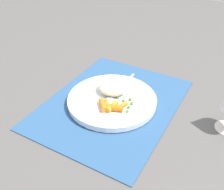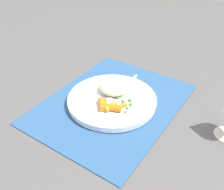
% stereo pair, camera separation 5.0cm
% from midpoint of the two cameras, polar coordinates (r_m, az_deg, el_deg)
% --- Properties ---
extents(ground_plane, '(2.40, 2.40, 0.00)m').
position_cam_midpoint_polar(ground_plane, '(0.78, 1.83, -1.95)').
color(ground_plane, '#565451').
extents(placemat, '(0.46, 0.35, 0.01)m').
position_cam_midpoint_polar(placemat, '(0.78, 1.84, -1.78)').
color(placemat, '#2D5684').
rests_on(placemat, ground_plane).
extents(plate, '(0.26, 0.26, 0.02)m').
position_cam_midpoint_polar(plate, '(0.78, 1.85, -1.13)').
color(plate, white).
rests_on(plate, placemat).
extents(rice_mound, '(0.09, 0.09, 0.03)m').
position_cam_midpoint_polar(rice_mound, '(0.79, 2.26, 1.69)').
color(rice_mound, beige).
rests_on(rice_mound, plate).
extents(carrot_portion, '(0.07, 0.08, 0.02)m').
position_cam_midpoint_polar(carrot_portion, '(0.73, 1.41, -2.49)').
color(carrot_portion, orange).
rests_on(carrot_portion, plate).
extents(pea_scatter, '(0.08, 0.07, 0.01)m').
position_cam_midpoint_polar(pea_scatter, '(0.74, 4.09, -1.89)').
color(pea_scatter, green).
rests_on(pea_scatter, plate).
extents(fork, '(0.20, 0.02, 0.01)m').
position_cam_midpoint_polar(fork, '(0.79, 2.87, 0.44)').
color(fork, silver).
rests_on(fork, plate).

